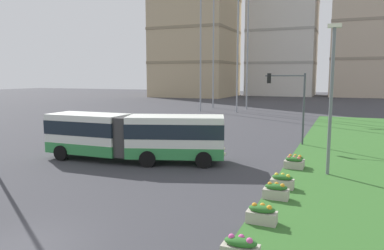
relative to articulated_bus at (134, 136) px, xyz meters
name	(u,v)px	position (x,y,z in m)	size (l,w,h in m)	color
ground_plane	(18,250)	(3.20, -12.12, -1.65)	(260.00, 260.00, 0.00)	#38383D
grass_median	(383,198)	(14.30, -2.12, -1.61)	(10.00, 70.00, 0.08)	#336628
articulated_bus	(134,136)	(0.00, 0.00, 0.00)	(11.85, 4.67, 3.00)	silver
car_navy_sedan	(179,124)	(-2.84, 13.10, -0.90)	(4.51, 2.25, 1.58)	#19234C
flower_planter_0	(240,248)	(9.90, -10.12, -1.23)	(1.10, 0.56, 0.74)	#B7AD9E
flower_planter_1	(262,214)	(9.90, -7.18, -1.23)	(1.10, 0.56, 0.74)	#B7AD9E
flower_planter_2	(276,191)	(9.90, -4.23, -1.23)	(1.10, 0.56, 0.74)	#B7AD9E
flower_planter_3	(282,181)	(9.90, -2.55, -1.23)	(1.10, 0.56, 0.74)	#B7AD9E
flower_planter_4	(294,163)	(9.90, 1.65, -1.23)	(1.10, 0.56, 0.74)	#B7AD9E
flower_planter_5	(295,161)	(9.90, 2.16, -1.23)	(1.10, 0.56, 0.74)	#B7AD9E
traffic_light_far_right	(291,96)	(8.48, 9.88, 2.26)	(3.17, 0.28, 5.72)	#474C51
streetlight_median	(331,93)	(11.80, 1.04, 2.89)	(0.70, 0.28, 8.21)	slate
apartment_tower_west	(196,16)	(-26.80, 76.11, 20.48)	(20.51, 20.00, 44.23)	tan
apartment_tower_westcentre	(284,1)	(-5.52, 91.24, 25.52)	(19.00, 15.26, 54.31)	silver
apartment_tower_centre	(368,5)	(16.64, 91.99, 22.91)	(17.40, 15.57, 49.10)	#C6B299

